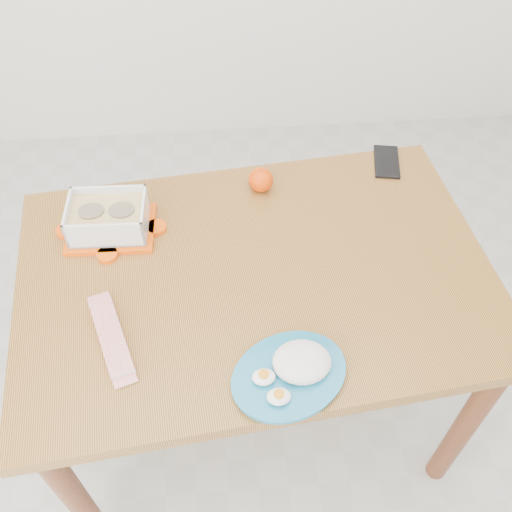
{
  "coord_description": "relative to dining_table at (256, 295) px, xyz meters",
  "views": [
    {
      "loc": [
        0.04,
        -0.69,
        1.86
      ],
      "look_at": [
        0.11,
        0.19,
        0.81
      ],
      "focal_mm": 40.0,
      "sensor_mm": 36.0,
      "label": 1
    }
  ],
  "objects": [
    {
      "name": "ground",
      "position": [
        -0.11,
        -0.19,
        -0.65
      ],
      "size": [
        3.5,
        3.5,
        0.0
      ],
      "primitive_type": "plane",
      "color": "#B7B7B2",
      "rests_on": "ground"
    },
    {
      "name": "rice_plate",
      "position": [
        0.06,
        -0.29,
        0.12
      ],
      "size": [
        0.34,
        0.34,
        0.07
      ],
      "rotation": [
        0.0,
        0.0,
        0.43
      ],
      "color": "teal",
      "rests_on": "dining_table"
    },
    {
      "name": "orange_fruit",
      "position": [
        0.04,
        0.3,
        0.14
      ],
      "size": [
        0.07,
        0.07,
        0.07
      ],
      "primitive_type": "sphere",
      "color": "#FF5805",
      "rests_on": "dining_table"
    },
    {
      "name": "dining_table",
      "position": [
        0.0,
        0.0,
        0.0
      ],
      "size": [
        1.26,
        0.91,
        0.75
      ],
      "rotation": [
        0.0,
        0.0,
        0.11
      ],
      "color": "#AF7231",
      "rests_on": "ground"
    },
    {
      "name": "candy_bar",
      "position": [
        -0.34,
        -0.17,
        0.11
      ],
      "size": [
        0.12,
        0.22,
        0.02
      ],
      "primitive_type": "cube",
      "rotation": [
        0.0,
        0.0,
        1.9
      ],
      "color": "red",
      "rests_on": "dining_table"
    },
    {
      "name": "smartphone",
      "position": [
        0.42,
        0.38,
        0.11
      ],
      "size": [
        0.09,
        0.15,
        0.01
      ],
      "primitive_type": "cube",
      "rotation": [
        0.0,
        0.0,
        -0.18
      ],
      "color": "black",
      "rests_on": "dining_table"
    },
    {
      "name": "food_container",
      "position": [
        -0.37,
        0.17,
        0.15
      ],
      "size": [
        0.23,
        0.18,
        0.1
      ],
      "rotation": [
        0.0,
        0.0,
        -0.03
      ],
      "color": "#FF5307",
      "rests_on": "dining_table"
    }
  ]
}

